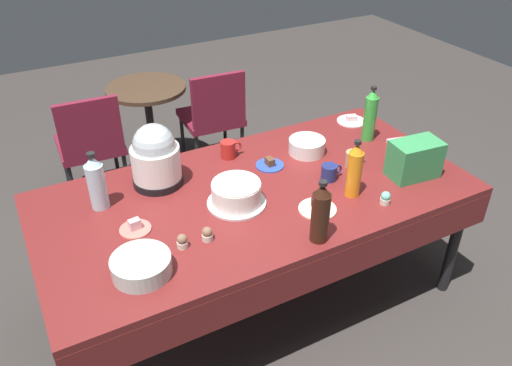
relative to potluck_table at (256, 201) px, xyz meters
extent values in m
plane|color=#383330|center=(0.00, 0.00, -0.69)|extent=(9.00, 9.00, 0.00)
cube|color=maroon|center=(0.00, 0.00, 0.04)|extent=(2.20, 1.10, 0.04)
cylinder|color=black|center=(1.02, -0.47, -0.33)|extent=(0.06, 0.06, 0.71)
cylinder|color=black|center=(-1.02, 0.47, -0.33)|extent=(0.06, 0.06, 0.71)
cylinder|color=black|center=(1.02, 0.47, -0.33)|extent=(0.06, 0.06, 0.71)
cube|color=maroon|center=(0.00, -0.55, -0.07)|extent=(2.20, 0.01, 0.18)
cube|color=maroon|center=(0.00, 0.55, -0.07)|extent=(2.20, 0.01, 0.18)
cylinder|color=silver|center=(-0.14, -0.05, 0.07)|extent=(0.29, 0.29, 0.01)
cylinder|color=white|center=(-0.14, -0.05, 0.13)|extent=(0.24, 0.24, 0.10)
cylinder|color=white|center=(-0.14, -0.05, 0.18)|extent=(0.24, 0.24, 0.01)
cylinder|color=black|center=(-0.41, 0.31, 0.08)|extent=(0.26, 0.26, 0.04)
cylinder|color=white|center=(-0.41, 0.31, 0.19)|extent=(0.25, 0.25, 0.17)
sphere|color=#B2BCC1|center=(-0.41, 0.31, 0.29)|extent=(0.21, 0.21, 0.21)
cylinder|color=#B2C6BC|center=(-0.70, -0.31, 0.10)|extent=(0.25, 0.25, 0.08)
cylinder|color=silver|center=(0.44, 0.21, 0.10)|extent=(0.21, 0.21, 0.08)
cylinder|color=beige|center=(0.19, -0.28, 0.07)|extent=(0.19, 0.19, 0.01)
cube|color=brown|center=(0.19, -0.28, 0.09)|extent=(0.06, 0.07, 0.05)
cylinder|color=white|center=(0.91, 0.41, 0.07)|extent=(0.18, 0.18, 0.01)
cube|color=beige|center=(0.91, 0.41, 0.09)|extent=(0.07, 0.06, 0.04)
cylinder|color=#E07266|center=(-0.64, -0.02, 0.07)|extent=(0.15, 0.15, 0.01)
cube|color=beige|center=(-0.64, -0.02, 0.09)|extent=(0.06, 0.04, 0.05)
cylinder|color=#2D4CB2|center=(0.18, 0.18, 0.07)|extent=(0.16, 0.16, 0.01)
cube|color=brown|center=(0.18, 0.18, 0.09)|extent=(0.04, 0.06, 0.04)
cylinder|color=beige|center=(-0.49, -0.23, 0.08)|extent=(0.05, 0.05, 0.03)
sphere|color=brown|center=(-0.49, -0.23, 0.11)|extent=(0.05, 0.05, 0.05)
cylinder|color=beige|center=(0.51, -0.39, 0.08)|extent=(0.05, 0.05, 0.03)
sphere|color=#6BC6B2|center=(0.51, -0.39, 0.11)|extent=(0.05, 0.05, 0.05)
cylinder|color=beige|center=(-0.37, -0.24, 0.08)|extent=(0.05, 0.05, 0.03)
sphere|color=brown|center=(-0.37, -0.24, 0.11)|extent=(0.05, 0.05, 0.05)
cylinder|color=#33190F|center=(0.07, -0.47, 0.18)|extent=(0.08, 0.08, 0.24)
cone|color=#33190F|center=(0.07, -0.47, 0.33)|extent=(0.07, 0.07, 0.05)
cylinder|color=black|center=(0.07, -0.47, 0.36)|extent=(0.04, 0.04, 0.02)
cylinder|color=orange|center=(0.41, -0.25, 0.18)|extent=(0.08, 0.08, 0.24)
cone|color=orange|center=(0.41, -0.25, 0.33)|extent=(0.07, 0.07, 0.05)
cylinder|color=black|center=(0.41, -0.25, 0.36)|extent=(0.03, 0.03, 0.02)
cylinder|color=silver|center=(-0.73, 0.24, 0.18)|extent=(0.09, 0.09, 0.23)
cone|color=silver|center=(-0.73, 0.24, 0.32)|extent=(0.08, 0.08, 0.05)
cylinder|color=black|center=(-0.73, 0.24, 0.35)|extent=(0.04, 0.04, 0.02)
cylinder|color=green|center=(0.85, 0.18, 0.20)|extent=(0.08, 0.08, 0.27)
cone|color=green|center=(0.85, 0.18, 0.36)|extent=(0.07, 0.07, 0.05)
cylinder|color=black|center=(0.85, 0.18, 0.39)|extent=(0.03, 0.03, 0.02)
cylinder|color=tan|center=(0.58, -0.03, 0.11)|extent=(0.08, 0.08, 0.09)
torus|color=tan|center=(0.64, -0.03, 0.11)|extent=(0.06, 0.01, 0.06)
cylinder|color=#B2231E|center=(0.02, 0.38, 0.11)|extent=(0.08, 0.08, 0.10)
torus|color=#B2231E|center=(0.08, 0.38, 0.12)|extent=(0.06, 0.01, 0.06)
cylinder|color=navy|center=(0.39, -0.08, 0.10)|extent=(0.08, 0.08, 0.08)
torus|color=navy|center=(0.45, -0.08, 0.11)|extent=(0.05, 0.01, 0.05)
cube|color=#338C4C|center=(0.81, -0.26, 0.16)|extent=(0.27, 0.19, 0.20)
cube|color=pink|center=(0.98, 0.01, 0.07)|extent=(0.17, 0.17, 0.02)
cube|color=maroon|center=(-0.55, 1.51, -0.26)|extent=(0.46, 0.46, 0.05)
cube|color=maroon|center=(-0.56, 1.31, -0.04)|extent=(0.42, 0.06, 0.40)
cylinder|color=black|center=(-0.35, 1.70, -0.49)|extent=(0.03, 0.03, 0.40)
cylinder|color=black|center=(-0.73, 1.71, -0.49)|extent=(0.03, 0.03, 0.40)
cylinder|color=black|center=(-0.37, 1.32, -0.49)|extent=(0.03, 0.03, 0.40)
cylinder|color=black|center=(-0.75, 1.33, -0.49)|extent=(0.03, 0.03, 0.40)
cube|color=maroon|center=(0.40, 1.51, -0.26)|extent=(0.47, 0.47, 0.05)
cube|color=maroon|center=(0.39, 1.31, -0.04)|extent=(0.42, 0.06, 0.40)
cylinder|color=black|center=(0.60, 1.69, -0.49)|extent=(0.03, 0.03, 0.40)
cylinder|color=black|center=(0.22, 1.71, -0.49)|extent=(0.03, 0.03, 0.40)
cylinder|color=black|center=(0.58, 1.31, -0.49)|extent=(0.03, 0.03, 0.40)
cylinder|color=black|center=(0.20, 1.34, -0.49)|extent=(0.03, 0.03, 0.40)
cylinder|color=#473323|center=(-0.05, 1.66, 0.02)|extent=(0.60, 0.60, 0.03)
cylinder|color=black|center=(-0.05, 1.66, -0.33)|extent=(0.06, 0.06, 0.67)
cylinder|color=black|center=(-0.05, 1.66, -0.68)|extent=(0.44, 0.44, 0.02)
camera|label=1|loc=(-1.02, -1.91, 1.54)|focal=35.96mm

